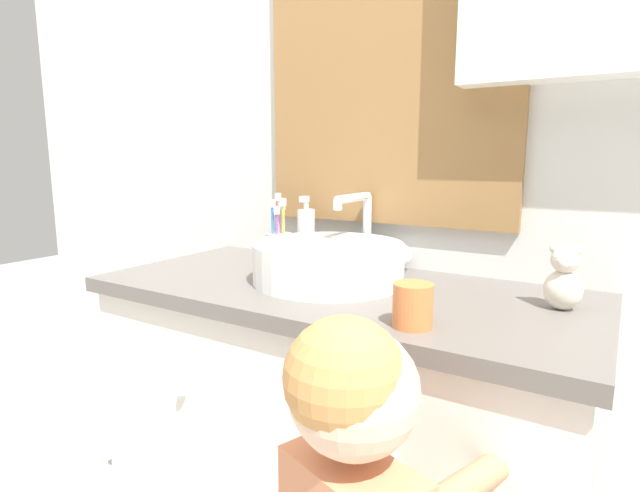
% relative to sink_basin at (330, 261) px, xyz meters
% --- Properties ---
extents(wall_back, '(3.20, 0.18, 2.50)m').
position_rel_sink_basin_xyz_m(wall_back, '(0.06, 0.27, 0.42)').
color(wall_back, silver).
rests_on(wall_back, ground_plane).
extents(vanity_counter, '(1.15, 0.53, 0.81)m').
position_rel_sink_basin_xyz_m(vanity_counter, '(0.03, -0.02, -0.46)').
color(vanity_counter, silver).
rests_on(vanity_counter, ground_plane).
extents(sink_basin, '(0.36, 0.42, 0.21)m').
position_rel_sink_basin_xyz_m(sink_basin, '(0.00, 0.00, 0.00)').
color(sink_basin, white).
rests_on(sink_basin, vanity_counter).
extents(toothbrush_holder, '(0.08, 0.08, 0.19)m').
position_rel_sink_basin_xyz_m(toothbrush_holder, '(-0.26, 0.15, -0.00)').
color(toothbrush_holder, beige).
rests_on(toothbrush_holder, vanity_counter).
extents(soap_dispenser, '(0.05, 0.05, 0.19)m').
position_rel_sink_basin_xyz_m(soap_dispenser, '(-0.17, 0.15, 0.03)').
color(soap_dispenser, white).
rests_on(soap_dispenser, vanity_counter).
extents(teddy_bear, '(0.07, 0.06, 0.13)m').
position_rel_sink_basin_xyz_m(teddy_bear, '(0.50, 0.05, 0.01)').
color(teddy_bear, beige).
rests_on(teddy_bear, vanity_counter).
extents(drinking_cup, '(0.07, 0.07, 0.08)m').
position_rel_sink_basin_xyz_m(drinking_cup, '(0.29, -0.21, -0.01)').
color(drinking_cup, orange).
rests_on(drinking_cup, vanity_counter).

